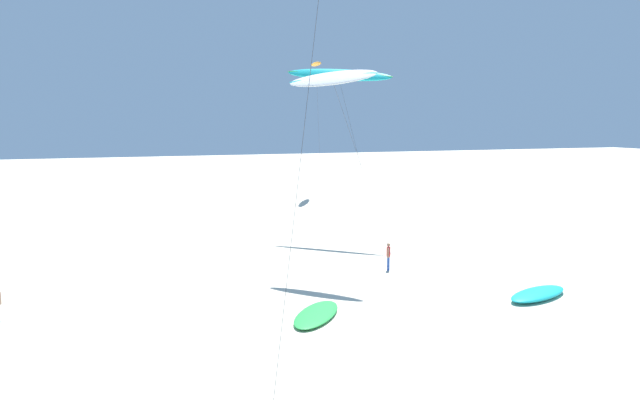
% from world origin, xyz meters
% --- Properties ---
extents(flying_kite_1, '(5.08, 13.09, 15.54)m').
position_xyz_m(flying_kite_1, '(21.06, 63.75, 14.95)').
color(flying_kite_1, orange).
rests_on(flying_kite_1, ground).
extents(flying_kite_3, '(6.53, 11.18, 12.94)m').
position_xyz_m(flying_kite_3, '(13.31, 38.27, 12.10)').
color(flying_kite_3, '#19B2B7').
rests_on(flying_kite_3, ground).
extents(flying_kite_4, '(5.54, 4.99, 11.88)m').
position_xyz_m(flying_kite_4, '(8.54, 27.60, 11.16)').
color(flying_kite_4, white).
rests_on(flying_kite_4, ground).
extents(grounded_kite_0, '(4.00, 4.64, 0.25)m').
position_xyz_m(grounded_kite_0, '(4.68, 19.81, 0.13)').
color(grounded_kite_0, green).
rests_on(grounded_kite_0, ground).
extents(grounded_kite_2, '(4.59, 3.14, 0.41)m').
position_xyz_m(grounded_kite_2, '(16.20, 18.91, 0.21)').
color(grounded_kite_2, '#19B2B7').
rests_on(grounded_kite_2, ground).
extents(person_foreground_walker, '(0.33, 0.44, 1.63)m').
position_xyz_m(person_foreground_walker, '(11.91, 27.02, 0.89)').
color(person_foreground_walker, '#284CA3').
rests_on(person_foreground_walker, ground).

